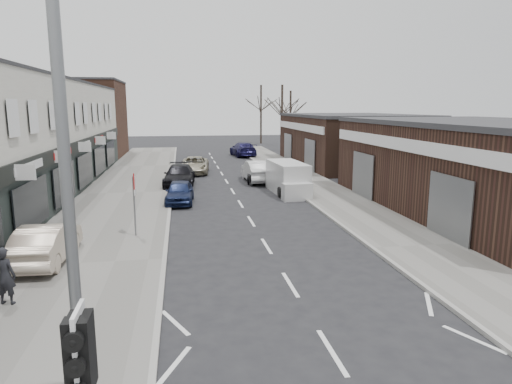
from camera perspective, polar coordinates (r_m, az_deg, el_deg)
name	(u,v)px	position (r m, az deg, el deg)	size (l,w,h in m)	color
pavement_left	(126,193)	(29.71, -15.99, -0.17)	(5.50, 64.00, 0.12)	slate
pavement_right	(318,188)	(30.82, 7.74, 0.53)	(3.50, 64.00, 0.12)	slate
brick_block_far	(84,120)	(53.03, -20.72, 8.44)	(8.00, 10.00, 8.00)	#4D2E21
right_unit_near	(491,169)	(26.41, 27.31, 2.55)	(10.00, 18.00, 4.50)	#3A241A
right_unit_far	(350,141)	(44.02, 11.71, 6.30)	(10.00, 16.00, 4.50)	#3A241A
tree_far_a	(282,151)	(56.60, 3.22, 5.14)	(3.60, 3.60, 8.00)	#382D26
tree_far_b	(290,147)	(62.98, 4.27, 5.69)	(3.60, 3.60, 7.50)	#382D26
tree_far_c	(261,143)	(68.23, 0.62, 6.10)	(3.60, 3.60, 8.50)	#382D26
traffic_light	(82,375)	(5.95, -20.91, -20.58)	(0.28, 0.60, 3.10)	slate
street_lamp	(80,170)	(6.39, -21.19, 2.63)	(2.23, 0.22, 8.00)	slate
warning_sign	(134,186)	(19.37, -14.96, 0.69)	(0.12, 0.80, 2.70)	slate
white_van	(288,179)	(28.92, 4.02, 1.67)	(2.05, 5.14, 1.96)	silver
sedan_on_pavement	(46,243)	(17.42, -24.73, -5.76)	(1.44, 4.14, 1.36)	#BCAA96
pedestrian	(5,276)	(14.26, -28.89, -9.15)	(0.59, 0.39, 1.61)	black
parked_car_left_a	(180,192)	(26.25, -9.53, -0.01)	(1.51, 3.75, 1.28)	#151F42
parked_car_left_b	(179,176)	(31.98, -9.55, 2.04)	(2.02, 4.96, 1.44)	black
parked_car_left_c	(194,165)	(37.86, -7.71, 3.35)	(2.25, 4.87, 1.35)	#9D967E
parked_car_right_a	(257,171)	(33.30, 0.14, 2.64)	(1.66, 4.77, 1.57)	silver
parked_car_right_b	(258,172)	(33.19, 0.21, 2.55)	(1.76, 4.39, 1.49)	black
parked_car_right_c	(243,149)	(50.57, -1.64, 5.37)	(2.15, 5.30, 1.54)	#181543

